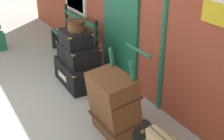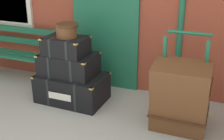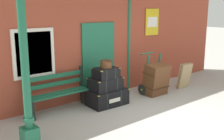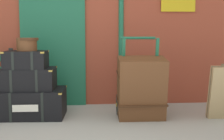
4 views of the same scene
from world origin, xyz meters
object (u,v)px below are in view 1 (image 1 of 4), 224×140
(round_hatbox, at_px, (76,25))
(large_brown_trunk, at_px, (114,105))
(steamer_trunk_base, at_px, (80,72))
(steamer_trunk_top, at_px, (75,38))
(steamer_trunk_middle, at_px, (78,53))
(porters_trolley, at_px, (124,113))
(platform_bench, at_px, (75,38))

(round_hatbox, distance_m, large_brown_trunk, 1.81)
(steamer_trunk_base, bearing_deg, steamer_trunk_top, -151.53)
(steamer_trunk_top, bearing_deg, steamer_trunk_middle, 76.64)
(steamer_trunk_base, distance_m, porters_trolley, 1.65)
(steamer_trunk_middle, bearing_deg, round_hatbox, -70.07)
(steamer_trunk_base, distance_m, round_hatbox, 0.90)
(platform_bench, distance_m, steamer_trunk_middle, 1.22)
(platform_bench, bearing_deg, large_brown_trunk, -13.43)
(large_brown_trunk, bearing_deg, porters_trolley, 90.00)
(steamer_trunk_middle, distance_m, porters_trolley, 1.72)
(platform_bench, relative_size, steamer_trunk_middle, 1.95)
(steamer_trunk_base, bearing_deg, large_brown_trunk, -8.31)
(steamer_trunk_middle, xyz_separation_m, porters_trolley, (1.69, -0.08, -0.31))
(steamer_trunk_middle, distance_m, round_hatbox, 0.53)
(steamer_trunk_top, distance_m, round_hatbox, 0.24)
(steamer_trunk_middle, xyz_separation_m, round_hatbox, (0.01, -0.02, 0.53))
(porters_trolley, bearing_deg, platform_bench, 169.90)
(steamer_trunk_middle, xyz_separation_m, large_brown_trunk, (1.69, -0.25, -0.12))
(round_hatbox, bearing_deg, steamer_trunk_base, 21.28)
(platform_bench, height_order, porters_trolley, porters_trolley)
(steamer_trunk_top, bearing_deg, porters_trolley, -1.39)
(large_brown_trunk, bearing_deg, platform_bench, 166.57)
(round_hatbox, height_order, large_brown_trunk, round_hatbox)
(steamer_trunk_middle, xyz_separation_m, steamer_trunk_top, (-0.01, -0.04, 0.29))
(platform_bench, distance_m, porters_trolley, 2.88)
(large_brown_trunk, bearing_deg, steamer_trunk_top, 172.84)
(round_hatbox, bearing_deg, steamer_trunk_top, -140.55)
(porters_trolley, bearing_deg, round_hatbox, 178.09)
(steamer_trunk_middle, relative_size, round_hatbox, 2.57)
(round_hatbox, xyz_separation_m, porters_trolley, (1.68, -0.06, -0.84))
(platform_bench, relative_size, porters_trolley, 1.32)
(large_brown_trunk, bearing_deg, round_hatbox, 172.27)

